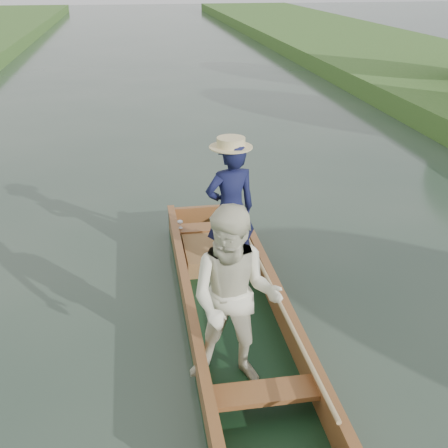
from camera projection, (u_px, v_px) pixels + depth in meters
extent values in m
plane|color=#283D30|center=(232.00, 319.00, 6.53)|extent=(120.00, 120.00, 0.00)
cube|color=black|center=(232.00, 316.00, 6.52)|extent=(1.10, 5.00, 0.08)
cube|color=brown|center=(188.00, 306.00, 6.36)|extent=(0.08, 5.00, 0.32)
cube|color=brown|center=(276.00, 298.00, 6.51)|extent=(0.08, 5.00, 0.32)
cube|color=brown|center=(204.00, 216.00, 8.64)|extent=(1.10, 0.08, 0.32)
cube|color=brown|center=(188.00, 292.00, 6.28)|extent=(0.10, 5.00, 0.04)
cube|color=brown|center=(276.00, 284.00, 6.43)|extent=(0.10, 5.00, 0.04)
cube|color=brown|center=(209.00, 228.00, 8.11)|extent=(0.94, 0.30, 0.05)
cube|color=brown|center=(264.00, 393.00, 4.97)|extent=(0.94, 0.30, 0.05)
imported|color=#121539|center=(231.00, 210.00, 6.99)|extent=(0.72, 0.55, 1.79)
cylinder|color=beige|center=(231.00, 144.00, 6.63)|extent=(0.52, 0.52, 0.12)
imported|color=beige|center=(235.00, 299.00, 5.10)|extent=(1.04, 0.92, 1.81)
cube|color=brown|center=(216.00, 253.00, 7.62)|extent=(0.85, 0.90, 0.22)
sphere|color=tan|center=(237.00, 241.00, 7.48)|extent=(0.19, 0.19, 0.19)
sphere|color=tan|center=(237.00, 232.00, 7.41)|extent=(0.14, 0.14, 0.14)
sphere|color=tan|center=(233.00, 228.00, 7.38)|extent=(0.05, 0.05, 0.05)
sphere|color=tan|center=(241.00, 228.00, 7.39)|extent=(0.05, 0.05, 0.05)
sphere|color=tan|center=(238.00, 235.00, 7.37)|extent=(0.06, 0.06, 0.06)
sphere|color=tan|center=(231.00, 240.00, 7.44)|extent=(0.07, 0.07, 0.07)
sphere|color=tan|center=(243.00, 239.00, 7.46)|extent=(0.07, 0.07, 0.07)
sphere|color=tan|center=(233.00, 248.00, 7.48)|extent=(0.08, 0.08, 0.08)
sphere|color=tan|center=(240.00, 247.00, 7.49)|extent=(0.08, 0.08, 0.08)
cylinder|color=silver|center=(180.00, 228.00, 8.04)|extent=(0.07, 0.07, 0.01)
cylinder|color=silver|center=(180.00, 225.00, 8.02)|extent=(0.01, 0.01, 0.08)
ellipsoid|color=silver|center=(180.00, 222.00, 8.00)|extent=(0.09, 0.09, 0.05)
cylinder|color=tan|center=(275.00, 293.00, 6.20)|extent=(0.04, 4.09, 0.19)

